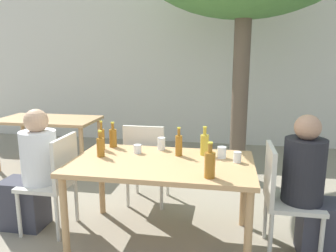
# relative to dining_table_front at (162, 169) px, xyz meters

# --- Properties ---
(ground_plane) EXTENTS (30.00, 30.00, 0.00)m
(ground_plane) POSITION_rel_dining_table_front_xyz_m (0.00, 0.00, -0.67)
(ground_plane) COLOR gray
(cafe_building_wall) EXTENTS (10.00, 0.08, 2.80)m
(cafe_building_wall) POSITION_rel_dining_table_front_xyz_m (0.00, 3.56, 0.73)
(cafe_building_wall) COLOR silver
(cafe_building_wall) RESTS_ON ground_plane
(dining_table_front) EXTENTS (1.58, 0.92, 0.75)m
(dining_table_front) POSITION_rel_dining_table_front_xyz_m (0.00, 0.00, 0.00)
(dining_table_front) COLOR tan
(dining_table_front) RESTS_ON ground_plane
(dining_table_back) EXTENTS (1.43, 0.77, 0.75)m
(dining_table_back) POSITION_rel_dining_table_front_xyz_m (-2.04, 1.68, -0.01)
(dining_table_back) COLOR tan
(dining_table_back) RESTS_ON ground_plane
(patio_chair_0) EXTENTS (0.44, 0.44, 0.93)m
(patio_chair_0) POSITION_rel_dining_table_front_xyz_m (-1.02, 0.00, -0.14)
(patio_chair_0) COLOR beige
(patio_chair_0) RESTS_ON ground_plane
(patio_chair_1) EXTENTS (0.44, 0.44, 0.93)m
(patio_chair_1) POSITION_rel_dining_table_front_xyz_m (1.02, 0.00, -0.14)
(patio_chair_1) COLOR beige
(patio_chair_1) RESTS_ON ground_plane
(patio_chair_2) EXTENTS (0.44, 0.44, 0.93)m
(patio_chair_2) POSITION_rel_dining_table_front_xyz_m (-0.32, 0.69, -0.14)
(patio_chair_2) COLOR beige
(patio_chair_2) RESTS_ON ground_plane
(person_seated_0) EXTENTS (0.56, 0.33, 1.17)m
(person_seated_0) POSITION_rel_dining_table_front_xyz_m (-1.26, -0.00, -0.15)
(person_seated_0) COLOR #383842
(person_seated_0) RESTS_ON ground_plane
(person_seated_1) EXTENTS (0.56, 0.33, 1.19)m
(person_seated_1) POSITION_rel_dining_table_front_xyz_m (1.26, -0.00, -0.14)
(person_seated_1) COLOR #383842
(person_seated_1) RESTS_ON ground_plane
(oil_cruet_0) EXTENTS (0.08, 0.08, 0.27)m
(oil_cruet_0) POSITION_rel_dining_table_front_xyz_m (0.35, 0.25, 0.18)
(oil_cruet_0) COLOR gold
(oil_cruet_0) RESTS_ON dining_table_front
(amber_bottle_1) EXTENTS (0.07, 0.07, 0.24)m
(amber_bottle_1) POSITION_rel_dining_table_front_xyz_m (-0.57, 0.04, 0.17)
(amber_bottle_1) COLOR #9E661E
(amber_bottle_1) RESTS_ON dining_table_front
(amber_bottle_2) EXTENTS (0.07, 0.07, 0.25)m
(amber_bottle_2) POSITION_rel_dining_table_front_xyz_m (-0.57, 0.37, 0.17)
(amber_bottle_2) COLOR #9E661E
(amber_bottle_2) RESTS_ON dining_table_front
(amber_bottle_3) EXTENTS (0.08, 0.08, 0.27)m
(amber_bottle_3) POSITION_rel_dining_table_front_xyz_m (0.43, -0.32, 0.18)
(amber_bottle_3) COLOR #9E661E
(amber_bottle_3) RESTS_ON dining_table_front
(amber_bottle_4) EXTENTS (0.06, 0.06, 0.26)m
(amber_bottle_4) POSITION_rel_dining_table_front_xyz_m (0.12, 0.19, 0.18)
(amber_bottle_4) COLOR #9E661E
(amber_bottle_4) RESTS_ON dining_table_front
(amber_bottle_5) EXTENTS (0.06, 0.06, 0.28)m
(amber_bottle_5) POSITION_rel_dining_table_front_xyz_m (-0.65, 0.26, 0.19)
(amber_bottle_5) COLOR #9E661E
(amber_bottle_5) RESTS_ON dining_table_front
(drinking_glass_0) EXTENTS (0.08, 0.08, 0.10)m
(drinking_glass_0) POSITION_rel_dining_table_front_xyz_m (0.51, 0.19, 0.13)
(drinking_glass_0) COLOR white
(drinking_glass_0) RESTS_ON dining_table_front
(drinking_glass_1) EXTENTS (0.08, 0.08, 0.12)m
(drinking_glass_1) POSITION_rel_dining_table_front_xyz_m (-0.08, 0.36, 0.14)
(drinking_glass_1) COLOR white
(drinking_glass_1) RESTS_ON dining_table_front
(drinking_glass_2) EXTENTS (0.08, 0.08, 0.08)m
(drinking_glass_2) POSITION_rel_dining_table_front_xyz_m (-0.27, 0.20, 0.12)
(drinking_glass_2) COLOR white
(drinking_glass_2) RESTS_ON dining_table_front
(drinking_glass_3) EXTENTS (0.07, 0.07, 0.09)m
(drinking_glass_3) POSITION_rel_dining_table_front_xyz_m (0.64, 0.09, 0.12)
(drinking_glass_3) COLOR white
(drinking_glass_3) RESTS_ON dining_table_front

